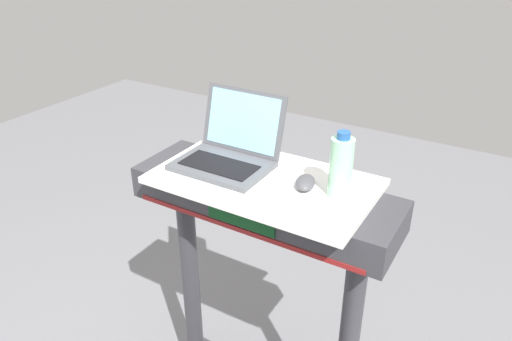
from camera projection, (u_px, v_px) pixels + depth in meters
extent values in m
cylinder|color=#38383D|center=(191.00, 279.00, 1.98)|extent=(0.07, 0.07, 0.87)
cube|color=#38383D|center=(264.00, 198.00, 1.61)|extent=(0.90, 0.28, 0.11)
cube|color=#0C3F19|center=(241.00, 219.00, 1.50)|extent=(0.24, 0.01, 0.06)
cube|color=maroon|center=(241.00, 231.00, 1.52)|extent=(0.81, 0.00, 0.02)
cube|color=white|center=(264.00, 181.00, 1.58)|extent=(0.71, 0.41, 0.02)
cube|color=#515459|center=(222.00, 166.00, 1.63)|extent=(0.31, 0.22, 0.02)
cube|color=black|center=(219.00, 165.00, 1.61)|extent=(0.26, 0.12, 0.00)
cube|color=#515459|center=(243.00, 121.00, 1.68)|extent=(0.31, 0.07, 0.21)
cube|color=#8CCCF2|center=(243.00, 121.00, 1.68)|extent=(0.27, 0.05, 0.19)
ellipsoid|color=#4C4C51|center=(305.00, 182.00, 1.51)|extent=(0.09, 0.11, 0.03)
cylinder|color=#9EDBB2|center=(341.00, 167.00, 1.44)|extent=(0.07, 0.07, 0.18)
cylinder|color=#2659A5|center=(344.00, 135.00, 1.39)|extent=(0.04, 0.04, 0.02)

